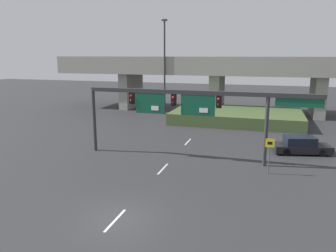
% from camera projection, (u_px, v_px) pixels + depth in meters
% --- Properties ---
extents(ground_plane, '(160.00, 160.00, 0.00)m').
position_uv_depth(ground_plane, '(118.00, 217.00, 16.92)').
color(ground_plane, '#2D2D30').
extents(lane_markings, '(0.14, 34.33, 0.01)m').
position_uv_depth(lane_markings, '(188.00, 142.00, 31.49)').
color(lane_markings, silver).
rests_on(lane_markings, ground).
extents(signal_gantry, '(18.20, 0.44, 5.52)m').
position_uv_depth(signal_gantry, '(189.00, 103.00, 25.38)').
color(signal_gantry, '#2D2D30').
rests_on(signal_gantry, ground).
extents(speed_limit_sign, '(0.60, 0.11, 2.59)m').
position_uv_depth(speed_limit_sign, '(269.00, 151.00, 22.68)').
color(speed_limit_sign, '#4C4C4C').
rests_on(speed_limit_sign, ground).
extents(highway_light_pole_near, '(0.70, 0.36, 12.88)m').
position_uv_depth(highway_light_pole_near, '(165.00, 65.00, 45.24)').
color(highway_light_pole_near, '#2D2D30').
rests_on(highway_light_pole_near, ground).
extents(overpass_bridge, '(48.14, 8.25, 7.96)m').
position_uv_depth(overpass_bridge, '(218.00, 73.00, 47.48)').
color(overpass_bridge, gray).
rests_on(overpass_bridge, ground).
extents(grass_embankment, '(15.55, 9.47, 1.38)m').
position_uv_depth(grass_embankment, '(237.00, 116.00, 40.88)').
color(grass_embankment, '#42562D').
rests_on(grass_embankment, ground).
extents(parked_sedan_near_right, '(4.96, 2.80, 1.47)m').
position_uv_depth(parked_sedan_near_right, '(301.00, 146.00, 27.68)').
color(parked_sedan_near_right, black).
rests_on(parked_sedan_near_right, ground).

